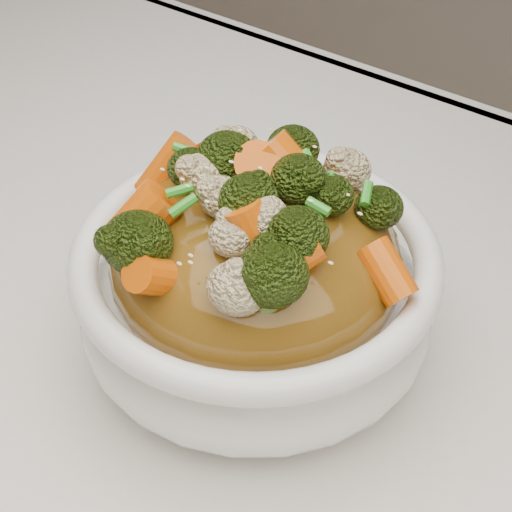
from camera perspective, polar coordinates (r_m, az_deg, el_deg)
The scene contains 8 objects.
tablecloth at distance 0.49m, azimuth -0.34°, elevation -12.34°, with size 1.20×0.80×0.04m, color silver.
bowl at distance 0.48m, azimuth 0.00°, elevation -2.91°, with size 0.22×0.22×0.09m, color white, non-canonical shape.
sauce_base at distance 0.46m, azimuth 0.00°, elevation -0.28°, with size 0.17×0.17×0.09m, color brown.
carrots at distance 0.42m, azimuth 0.00°, elevation 6.06°, with size 0.17×0.17×0.05m, color #DE5A07, non-canonical shape.
broccoli at distance 0.42m, azimuth 0.00°, elevation 5.95°, with size 0.17×0.17×0.04m, color black, non-canonical shape.
cauliflower at distance 0.42m, azimuth 0.00°, elevation 5.73°, with size 0.17×0.17×0.04m, color beige, non-canonical shape.
scallions at distance 0.42m, azimuth 0.00°, elevation 6.17°, with size 0.13×0.13×0.02m, color #2B9021, non-canonical shape.
sesame_seeds at distance 0.42m, azimuth 0.00°, elevation 6.17°, with size 0.15×0.15×0.01m, color beige, non-canonical shape.
Camera 1 is at (0.18, -0.23, 1.13)m, focal length 55.00 mm.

